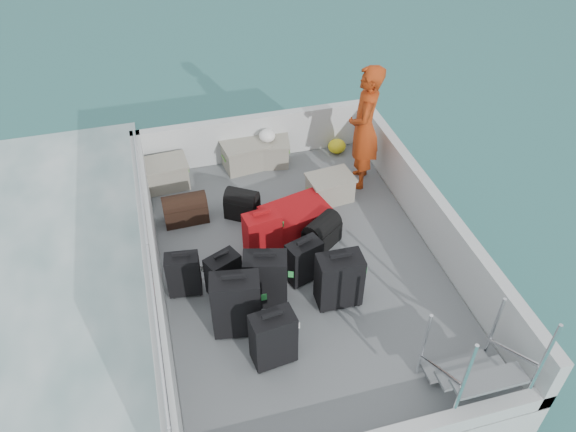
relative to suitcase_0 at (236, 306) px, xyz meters
name	(u,v)px	position (x,y,z in m)	size (l,w,h in m)	color
ground	(299,297)	(0.93, 0.78, -1.01)	(160.00, 160.00, 0.00)	#185652
ferry_hull	(300,282)	(0.93, 0.78, -0.71)	(3.60, 5.00, 0.60)	silver
deck	(300,265)	(0.93, 0.78, -0.40)	(3.30, 4.70, 0.02)	slate
deck_fittings	(337,255)	(1.27, 0.46, -0.02)	(3.60, 5.00, 0.90)	silver
suitcase_0	(236,306)	(0.00, 0.00, 0.00)	(0.51, 0.29, 0.78)	black
suitcase_1	(184,275)	(-0.48, 0.69, -0.11)	(0.38, 0.21, 0.57)	black
suitcase_2	(224,275)	(-0.04, 0.58, -0.12)	(0.38, 0.23, 0.55)	black
suitcase_3	(273,339)	(0.28, -0.48, -0.06)	(0.44, 0.26, 0.67)	black
suitcase_4	(266,280)	(0.39, 0.31, -0.04)	(0.48, 0.28, 0.70)	black
suitcase_5	(262,234)	(0.54, 1.11, -0.09)	(0.43, 0.26, 0.60)	#A00C0F
suitcase_6	(339,281)	(1.18, 0.10, -0.05)	(0.50, 0.29, 0.69)	black
suitcase_7	(304,262)	(0.90, 0.54, -0.11)	(0.40, 0.23, 0.56)	black
suitcase_8	(295,218)	(1.06, 1.44, -0.23)	(0.55, 0.84, 0.33)	#A00C0F
duffel_0	(186,211)	(-0.31, 1.98, -0.23)	(0.57, 0.30, 0.32)	black
duffel_1	(242,206)	(0.44, 1.88, -0.23)	(0.42, 0.30, 0.32)	black
duffel_2	(322,234)	(1.30, 1.06, -0.23)	(0.47, 0.30, 0.32)	black
crate_0	(165,175)	(-0.49, 2.81, -0.20)	(0.62, 0.43, 0.38)	gray
crate_1	(246,156)	(0.72, 2.98, -0.20)	(0.64, 0.44, 0.38)	gray
crate_2	(268,153)	(1.06, 2.98, -0.21)	(0.60, 0.42, 0.36)	gray
crate_3	(330,189)	(1.69, 1.91, -0.22)	(0.58, 0.40, 0.35)	gray
yellow_bag	(337,146)	(2.16, 2.98, -0.28)	(0.28, 0.26, 0.22)	yellow
white_bag	(267,137)	(1.06, 2.98, 0.06)	(0.24, 0.24, 0.18)	white
passenger	(364,128)	(2.23, 2.18, 0.51)	(0.66, 0.43, 1.80)	#EB4A16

